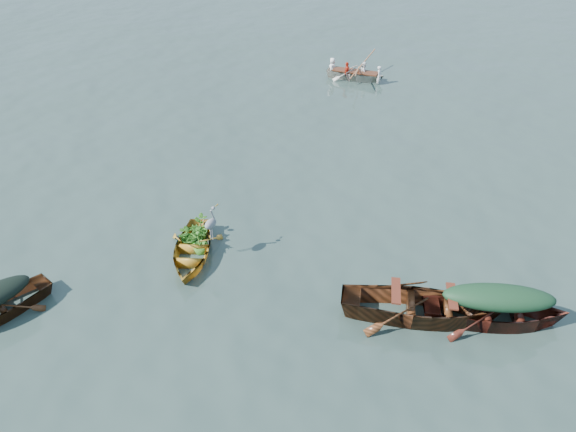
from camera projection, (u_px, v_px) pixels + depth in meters
name	position (u px, v px, depth m)	size (l,w,h in m)	color
ground	(273.00, 284.00, 13.68)	(140.00, 140.00, 0.00)	#324640
yellow_dinghy	(192.00, 257.00, 14.54)	(1.39, 3.21, 0.87)	gold
green_tarp_boat	(492.00, 322.00, 12.62)	(1.38, 4.43, 1.04)	#511C13
open_wooden_boat	(419.00, 318.00, 12.73)	(1.55, 4.99, 1.20)	brown
rowed_boat	(355.00, 80.00, 24.84)	(1.08, 3.59, 0.82)	beige
green_tarp_cover	(499.00, 297.00, 12.17)	(0.76, 2.44, 0.52)	#173A21
thwart_benches	(423.00, 298.00, 12.38)	(0.93, 2.50, 0.04)	#542113
heron	(211.00, 229.00, 14.06)	(0.28, 0.40, 0.92)	gray
dinghy_weeds	(195.00, 222.00, 14.58)	(0.70, 0.90, 0.60)	#36701D
rowers	(356.00, 62.00, 24.39)	(0.97, 2.52, 0.76)	silver
oars	(355.00, 70.00, 24.59)	(2.60, 0.60, 0.06)	#A6673F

